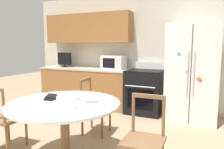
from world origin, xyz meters
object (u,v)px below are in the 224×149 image
object	(u,v)px
microwave	(114,62)
dining_chair_left	(5,119)
dining_chair_right	(144,140)
oven_range	(145,91)
countertop_tv	(65,59)
wallet	(50,98)
dining_chair_far	(95,107)
candle_glass	(73,105)
refrigerator	(192,73)

from	to	relation	value
microwave	dining_chair_left	size ratio (longest dim) A/B	0.56
dining_chair_right	oven_range	bearing A→B (deg)	-75.65
oven_range	countertop_tv	size ratio (longest dim) A/B	2.83
dining_chair_left	wallet	world-z (taller)	dining_chair_left
microwave	dining_chair_far	xyz separation A→B (m)	(0.31, -1.47, -0.62)
dining_chair_left	microwave	bearing A→B (deg)	75.10
dining_chair_right	wallet	xyz separation A→B (m)	(-1.20, -0.05, 0.35)
candle_glass	wallet	distance (m)	0.51
refrigerator	wallet	size ratio (longest dim) A/B	13.24
oven_range	wallet	bearing A→B (deg)	-103.23
oven_range	microwave	world-z (taller)	microwave
dining_chair_right	candle_glass	bearing A→B (deg)	16.79
countertop_tv	candle_glass	world-z (taller)	countertop_tv
dining_chair_right	wallet	bearing A→B (deg)	0.96
refrigerator	wallet	bearing A→B (deg)	-123.28
countertop_tv	candle_glass	distance (m)	3.27
microwave	candle_glass	bearing A→B (deg)	-75.37
candle_glass	wallet	bearing A→B (deg)	158.31
countertop_tv	dining_chair_far	bearing A→B (deg)	-41.00
countertop_tv	candle_glass	size ratio (longest dim) A/B	4.42
dining_chair_left	candle_glass	xyz separation A→B (m)	(1.21, -0.10, 0.36)
microwave	candle_glass	distance (m)	2.69
oven_range	dining_chair_right	bearing A→B (deg)	-74.03
refrigerator	countertop_tv	distance (m)	3.04
dining_chair_right	dining_chair_far	xyz separation A→B (m)	(-1.09, 0.88, 0.00)
dining_chair_left	dining_chair_far	bearing A→B (deg)	47.48
microwave	wallet	size ratio (longest dim) A/B	3.64
oven_range	candle_glass	world-z (taller)	oven_range
microwave	oven_range	bearing A→B (deg)	-5.66
dining_chair_right	wallet	world-z (taller)	dining_chair_right
countertop_tv	dining_chair_left	xyz separation A→B (m)	(0.81, -2.46, -0.66)
oven_range	wallet	distance (m)	2.41
oven_range	wallet	xyz separation A→B (m)	(-0.55, -2.33, 0.32)
countertop_tv	dining_chair_right	distance (m)	3.65
dining_chair_left	wallet	size ratio (longest dim) A/B	6.54
wallet	countertop_tv	bearing A→B (deg)	123.10
dining_chair_right	countertop_tv	bearing A→B (deg)	-41.81
oven_range	countertop_tv	bearing A→B (deg)	178.75
refrigerator	wallet	distance (m)	2.72
refrigerator	dining_chair_left	distance (m)	3.28
candle_glass	dining_chair_far	bearing A→B (deg)	107.94
countertop_tv	candle_glass	xyz separation A→B (m)	(2.02, -2.56, -0.29)
dining_chair_right	dining_chair_left	bearing A→B (deg)	2.47
countertop_tv	wallet	distance (m)	2.85
oven_range	candle_glass	bearing A→B (deg)	-91.71
dining_chair_left	dining_chair_right	bearing A→B (deg)	1.27
oven_range	microwave	distance (m)	0.95
wallet	dining_chair_left	bearing A→B (deg)	-173.46
dining_chair_far	wallet	bearing A→B (deg)	-11.03
oven_range	dining_chair_left	xyz separation A→B (m)	(-1.28, -2.41, -0.03)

